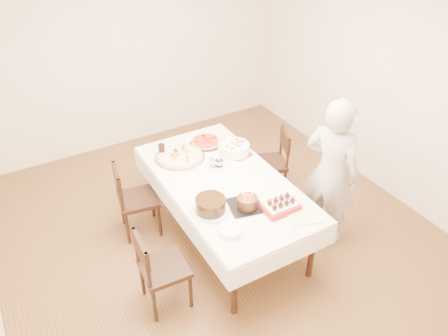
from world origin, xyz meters
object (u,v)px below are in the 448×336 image
strawberry_box (281,206)px  chair_left_dessert (164,268)px  chair_left_savory (138,199)px  person (331,173)px  taper_candle (219,151)px  pizza_white (180,156)px  cola_glass (162,150)px  pizza_pepperoni (206,142)px  birthday_cake (247,199)px  chair_right_savory (269,163)px  dining_table (224,209)px  pasta_bowl (235,148)px  layer_cake (210,205)px

strawberry_box → chair_left_dessert: bearing=172.2°
chair_left_savory → person: size_ratio=0.52×
taper_candle → pizza_white: bearing=130.2°
chair_left_dessert → cola_glass: size_ratio=6.55×
pizza_white → pizza_pepperoni: size_ratio=1.49×
chair_left_dessert → pizza_pepperoni: size_ratio=2.31×
person → pizza_white: size_ratio=2.98×
cola_glass → birthday_cake: (0.33, -1.25, 0.03)m
chair_left_savory → taper_candle: 1.03m
pizza_white → chair_right_savory: bearing=-9.6°
strawberry_box → dining_table: bearing=109.0°
cola_glass → birthday_cake: bearing=-75.5°
cola_glass → strawberry_box: size_ratio=0.39×
dining_table → pizza_white: 0.76m
chair_left_dessert → person: 1.91m
dining_table → chair_left_dessert: bearing=-151.0°
chair_left_savory → pasta_bowl: (1.13, -0.15, 0.38)m
chair_left_dessert → birthday_cake: bearing=-175.3°
layer_cake → chair_left_dessert: bearing=-164.6°
person → layer_cake: bearing=60.5°
chair_left_dessert → pizza_white: (0.70, 1.11, 0.34)m
chair_right_savory → pizza_pepperoni: (-0.69, 0.31, 0.35)m
taper_candle → birthday_cake: taper_candle is taller
birthday_cake → pizza_pepperoni: bearing=80.1°
chair_right_savory → birthday_cake: 1.35m
chair_left_savory → birthday_cake: bearing=135.2°
chair_left_dessert → pizza_pepperoni: (1.10, 1.24, 0.34)m
chair_right_savory → birthday_cake: bearing=-112.6°
dining_table → chair_right_savory: chair_right_savory is taller
pizza_white → taper_candle: size_ratio=1.42×
dining_table → strawberry_box: bearing=-71.0°
chair_right_savory → strawberry_box: bearing=-98.6°
chair_left_savory → strawberry_box: chair_left_savory is taller
chair_left_savory → dining_table: bearing=154.0°
chair_left_savory → pizza_pepperoni: bearing=-158.8°
person → birthday_cake: 0.98m
chair_left_dessert → taper_candle: bearing=-139.7°
pizza_white → chair_left_dessert: bearing=-122.2°
pizza_pepperoni → cola_glass: size_ratio=2.83×
chair_left_savory → pizza_white: 0.65m
person → birthday_cake: person is taller
dining_table → chair_right_savory: bearing=25.8°
chair_left_dessert → layer_cake: layer_cake is taller
person → taper_candle: 1.17m
person → pizza_pepperoni: bearing=9.5°
layer_cake → dining_table: bearing=45.2°
cola_glass → strawberry_box: cola_glass is taller
chair_left_savory → strawberry_box: 1.60m
pasta_bowl → cola_glass: cola_glass is taller
birthday_cake → strawberry_box: size_ratio=0.56×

